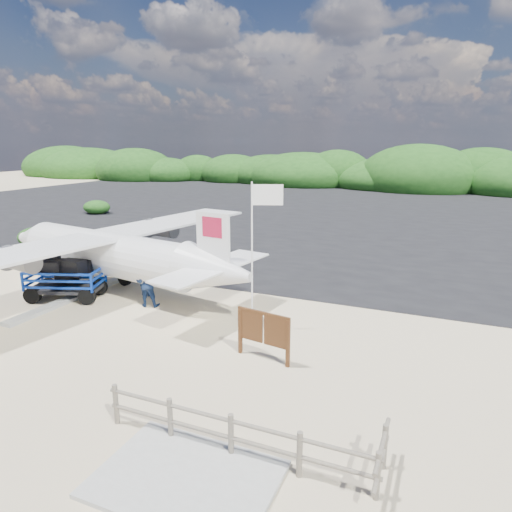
{
  "coord_description": "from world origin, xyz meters",
  "views": [
    {
      "loc": [
        9.75,
        -12.44,
        6.48
      ],
      "look_at": [
        2.33,
        4.91,
        1.71
      ],
      "focal_mm": 32.0,
      "sensor_mm": 36.0,
      "label": 1
    }
  ],
  "objects_px": {
    "baggage_cart": "(68,299)",
    "signboard": "(263,359)",
    "crew_a": "(145,276)",
    "flagpole": "(252,328)",
    "crew_b": "(147,283)"
  },
  "relations": [
    {
      "from": "baggage_cart",
      "to": "signboard",
      "type": "bearing_deg",
      "value": -30.43
    },
    {
      "from": "crew_a",
      "to": "crew_b",
      "type": "xyz_separation_m",
      "value": [
        0.88,
        -1.02,
        0.11
      ]
    },
    {
      "from": "flagpole",
      "to": "signboard",
      "type": "xyz_separation_m",
      "value": [
        1.27,
        -2.06,
        0.0
      ]
    },
    {
      "from": "flagpole",
      "to": "signboard",
      "type": "relative_size",
      "value": 2.7
    },
    {
      "from": "baggage_cart",
      "to": "flagpole",
      "type": "distance_m",
      "value": 8.45
    },
    {
      "from": "baggage_cart",
      "to": "signboard",
      "type": "distance_m",
      "value": 9.9
    },
    {
      "from": "flagpole",
      "to": "signboard",
      "type": "bearing_deg",
      "value": -58.35
    },
    {
      "from": "flagpole",
      "to": "signboard",
      "type": "distance_m",
      "value": 2.42
    },
    {
      "from": "flagpole",
      "to": "crew_b",
      "type": "xyz_separation_m",
      "value": [
        -4.78,
        0.45,
        0.98
      ]
    },
    {
      "from": "crew_a",
      "to": "baggage_cart",
      "type": "bearing_deg",
      "value": 33.61
    },
    {
      "from": "signboard",
      "to": "baggage_cart",
      "type": "bearing_deg",
      "value": 178.88
    },
    {
      "from": "baggage_cart",
      "to": "crew_a",
      "type": "distance_m",
      "value": 3.36
    },
    {
      "from": "baggage_cart",
      "to": "crew_a",
      "type": "height_order",
      "value": "crew_a"
    },
    {
      "from": "baggage_cart",
      "to": "crew_b",
      "type": "bearing_deg",
      "value": -9.58
    },
    {
      "from": "signboard",
      "to": "crew_a",
      "type": "relative_size",
      "value": 1.11
    }
  ]
}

